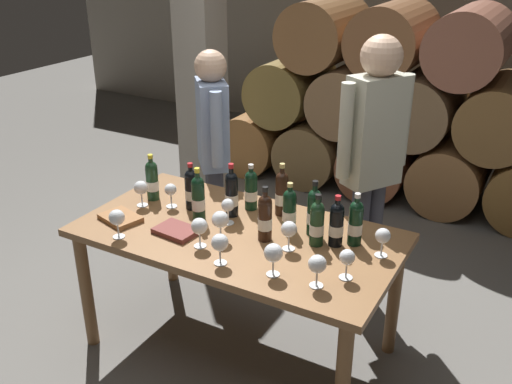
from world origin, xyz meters
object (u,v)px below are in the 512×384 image
(wine_bottle_3, at_px, (282,193))
(wine_bottle_11, at_px, (314,211))
(wine_glass_7, at_px, (347,258))
(wine_glass_11, at_px, (171,191))
(wine_bottle_7, at_px, (336,224))
(wine_glass_1, at_px, (317,265))
(wine_glass_5, at_px, (289,230))
(wine_glass_4, at_px, (199,227))
(taster_seated_left, at_px, (213,143))
(wine_glass_9, at_px, (220,243))
(leather_ledger, at_px, (177,231))
(wine_bottle_0, at_px, (265,217))
(wine_glass_10, at_px, (383,237))
(wine_bottle_2, at_px, (152,180))
(wine_bottle_8, at_px, (232,194))
(wine_bottle_1, at_px, (191,189))
(wine_bottle_9, at_px, (289,210))
(wine_bottle_6, at_px, (198,198))
(wine_bottle_10, at_px, (251,190))
(wine_glass_2, at_px, (273,254))
(wine_bottle_5, at_px, (356,222))
(tasting_notebook, at_px, (120,218))
(wine_glass_6, at_px, (117,218))
(wine_bottle_4, at_px, (317,223))
(wine_glass_0, at_px, (141,188))
(dining_table, at_px, (238,246))
(sommelier_presenting, at_px, (373,153))
(wine_glass_8, at_px, (220,220))
(wine_glass_3, at_px, (228,206))

(wine_bottle_3, xyz_separation_m, wine_bottle_11, (0.25, -0.13, -0.00))
(wine_glass_7, relative_size, wine_glass_11, 1.02)
(wine_bottle_7, bearing_deg, wine_bottle_11, 160.49)
(wine_glass_1, distance_m, wine_glass_5, 0.34)
(wine_glass_4, bearing_deg, taster_seated_left, 119.47)
(wine_glass_9, distance_m, leather_ledger, 0.40)
(wine_bottle_0, relative_size, wine_glass_4, 1.89)
(wine_bottle_0, relative_size, wine_glass_10, 1.99)
(wine_bottle_0, relative_size, wine_bottle_2, 1.06)
(wine_bottle_3, bearing_deg, wine_bottle_8, -147.49)
(taster_seated_left, bearing_deg, wine_bottle_1, -67.83)
(wine_bottle_1, bearing_deg, wine_bottle_9, 3.35)
(wine_bottle_6, bearing_deg, leather_ledger, -95.50)
(wine_bottle_10, bearing_deg, wine_bottle_7, -14.94)
(wine_bottle_1, bearing_deg, wine_glass_2, -28.35)
(wine_bottle_2, bearing_deg, wine_glass_9, -29.64)
(wine_bottle_8, relative_size, wine_glass_2, 1.92)
(wine_bottle_5, xyz_separation_m, tasting_notebook, (-1.21, -0.38, -0.11))
(leather_ledger, bearing_deg, wine_glass_6, -136.78)
(wine_glass_11, bearing_deg, wine_bottle_9, 6.23)
(wine_bottle_1, relative_size, wine_bottle_8, 0.90)
(wine_bottle_4, distance_m, wine_bottle_7, 0.10)
(wine_bottle_11, bearing_deg, wine_bottle_7, -19.51)
(wine_glass_4, bearing_deg, wine_glass_1, -3.49)
(wine_glass_0, relative_size, wine_glass_6, 0.99)
(wine_bottle_1, distance_m, wine_bottle_9, 0.60)
(wine_glass_6, xyz_separation_m, tasting_notebook, (-0.12, 0.15, -0.10))
(wine_glass_10, bearing_deg, wine_glass_4, -156.64)
(wine_bottle_10, xyz_separation_m, wine_bottle_11, (0.43, -0.10, 0.01))
(wine_glass_11, bearing_deg, wine_glass_10, 2.69)
(dining_table, xyz_separation_m, wine_glass_11, (-0.49, 0.07, 0.19))
(wine_glass_7, bearing_deg, wine_bottle_11, 133.99)
(wine_bottle_7, relative_size, wine_glass_0, 1.78)
(dining_table, relative_size, wine_bottle_10, 6.25)
(wine_bottle_9, bearing_deg, wine_bottle_1, -176.65)
(wine_glass_6, bearing_deg, wine_bottle_9, 34.32)
(wine_glass_2, relative_size, wine_glass_6, 1.03)
(wine_glass_7, height_order, wine_glass_11, wine_glass_7)
(wine_bottle_11, relative_size, wine_glass_11, 2.10)
(wine_bottle_8, height_order, sommelier_presenting, sommelier_presenting)
(wine_glass_8, distance_m, taster_seated_left, 1.03)
(wine_bottle_1, bearing_deg, wine_bottle_3, 20.97)
(wine_bottle_1, xyz_separation_m, wine_bottle_8, (0.25, 0.03, 0.01))
(wine_bottle_1, height_order, leather_ledger, wine_bottle_1)
(wine_glass_9, xyz_separation_m, sommelier_presenting, (0.37, 1.07, 0.17))
(wine_bottle_2, height_order, wine_glass_6, wine_bottle_2)
(tasting_notebook, height_order, sommelier_presenting, sommelier_presenting)
(wine_glass_1, height_order, wine_glass_2, wine_glass_2)
(wine_bottle_8, bearing_deg, wine_glass_7, -20.24)
(wine_glass_3, distance_m, wine_glass_11, 0.39)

